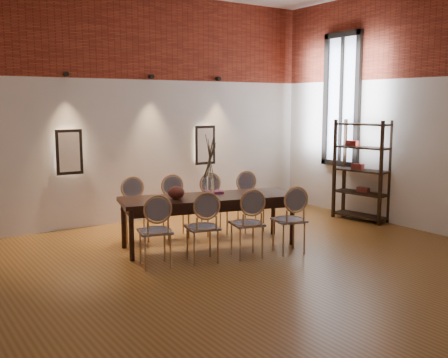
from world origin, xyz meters
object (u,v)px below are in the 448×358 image
chair_near_a (155,231)px  chair_near_d (289,220)px  chair_near_b (202,227)px  chair_far_d (251,202)px  book (214,192)px  chair_far_a (135,210)px  chair_far_c (214,205)px  vase (210,186)px  shelving_rack (362,170)px  dining_table (209,221)px  bowl (176,193)px  chair_far_b (176,208)px  chair_near_c (247,223)px

chair_near_a → chair_near_d: same height
chair_near_b → chair_far_d: 1.88m
book → chair_far_a: bearing=142.9°
chair_near_d → chair_far_c: (-0.29, 1.49, 0.00)m
vase → shelving_rack: size_ratio=0.17×
dining_table → chair_far_d: size_ratio=2.71×
chair_far_c → chair_far_d: size_ratio=1.00×
chair_near_d → book: chair_near_d is taller
shelving_rack → chair_near_a: bearing=175.9°
chair_near_d → bowl: chair_near_d is taller
chair_near_d → chair_far_d: 1.38m
chair_far_d → book: chair_far_d is taller
chair_far_b → chair_far_d: size_ratio=1.00×
chair_far_a → vase: vase is taller
chair_near_a → chair_far_b: size_ratio=1.00×
vase → chair_far_b: bearing=102.2°
chair_far_d → book: (-0.90, -0.27, 0.30)m
chair_far_b → book: (0.34, -0.57, 0.30)m
chair_near_d → chair_far_d: bearing=90.0°
chair_near_a → chair_far_c: bearing=47.3°
chair_near_a → chair_near_c: 1.27m
chair_near_b → bowl: 0.76m
chair_near_c → shelving_rack: size_ratio=0.52×
shelving_rack → chair_near_b: bearing=179.2°
chair_near_d → chair_far_b: same height
chair_far_b → chair_far_c: (0.62, -0.15, 0.00)m
chair_near_c → vase: size_ratio=3.13×
bowl → chair_near_d: bearing=-37.5°
chair_far_c → shelving_rack: 2.84m
chair_near_b → chair_far_c: (0.95, 1.19, 0.00)m
dining_table → chair_far_c: (0.47, 0.59, 0.09)m
chair_near_c → chair_far_b: same height
chair_near_b → shelving_rack: size_ratio=0.52×
dining_table → chair_far_c: chair_far_c is taller
chair_far_c → book: size_ratio=3.62×
chair_near_a → chair_near_c: same height
bowl → shelving_rack: size_ratio=0.13×
dining_table → vase: (0.02, -0.00, 0.53)m
bowl → chair_far_c: bearing=28.3°
chair_near_d → vase: 1.24m
chair_near_c → chair_far_d: same height
chair_near_d → vase: bearing=143.7°
bowl → chair_near_a: bearing=-139.2°
chair_near_a → chair_far_b: (0.95, 1.19, 0.00)m
chair_far_b → bowl: (-0.35, -0.67, 0.37)m
dining_table → shelving_rack: shelving_rack is taller
chair_near_a → chair_far_a: (0.33, 1.34, 0.00)m
chair_far_d → bowl: size_ratio=3.92×
dining_table → chair_near_a: (-1.09, -0.44, 0.09)m
chair_near_a → chair_near_b: bearing=0.0°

